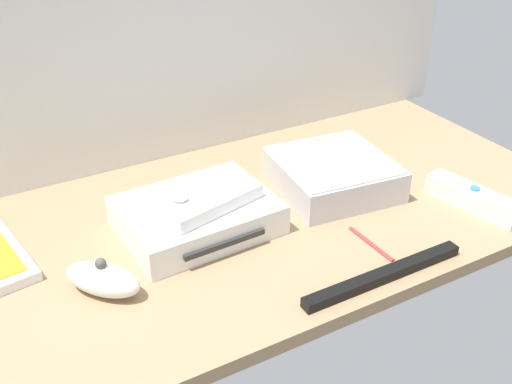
{
  "coord_description": "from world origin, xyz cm",
  "views": [
    {
      "loc": [
        -37.35,
        -66.26,
        48.9
      ],
      "look_at": [
        0.0,
        0.0,
        4.0
      ],
      "focal_mm": 42.83,
      "sensor_mm": 36.0,
      "label": 1
    }
  ],
  "objects": [
    {
      "name": "ground_plane",
      "position": [
        0.0,
        0.0,
        -1.0
      ],
      "size": [
        100.0,
        48.0,
        2.0
      ],
      "primitive_type": "cube",
      "color": "#9E7F5B",
      "rests_on": "ground"
    },
    {
      "name": "game_console",
      "position": [
        -8.99,
        1.07,
        2.2
      ],
      "size": [
        21.64,
        17.16,
        4.4
      ],
      "rotation": [
        0.0,
        0.0,
        0.04
      ],
      "color": "white",
      "rests_on": "ground_plane"
    },
    {
      "name": "mini_computer",
      "position": [
        14.46,
        0.91,
        2.64
      ],
      "size": [
        18.8,
        18.8,
        5.3
      ],
      "rotation": [
        0.0,
        0.0,
        -0.11
      ],
      "color": "silver",
      "rests_on": "ground_plane"
    },
    {
      "name": "remote_wand",
      "position": [
        29.63,
        -13.91,
        1.51
      ],
      "size": [
        6.41,
        15.22,
        3.4
      ],
      "rotation": [
        0.0,
        0.0,
        0.2
      ],
      "color": "white",
      "rests_on": "ground_plane"
    },
    {
      "name": "remote_nunchuk",
      "position": [
        -24.85,
        -6.15,
        2.04
      ],
      "size": [
        9.81,
        10.48,
        5.1
      ],
      "rotation": [
        0.0,
        0.0,
        0.7
      ],
      "color": "white",
      "rests_on": "ground_plane"
    },
    {
      "name": "remote_classic_pad",
      "position": [
        -8.06,
        0.34,
        5.41
      ],
      "size": [
        15.86,
        11.11,
        2.4
      ],
      "rotation": [
        0.0,
        0.0,
        0.23
      ],
      "color": "white",
      "rests_on": "game_console"
    },
    {
      "name": "sensor_bar",
      "position": [
        6.67,
        -21.1,
        0.7
      ],
      "size": [
        24.0,
        1.85,
        1.4
      ],
      "primitive_type": "cube",
      "rotation": [
        0.0,
        0.0,
        0.0
      ],
      "color": "black",
      "rests_on": "ground_plane"
    },
    {
      "name": "stylus_pen",
      "position": [
        10.14,
        -14.27,
        0.35
      ],
      "size": [
        0.87,
        9.01,
        0.7
      ],
      "primitive_type": "cylinder",
      "rotation": [
        0.0,
        1.57,
        1.59
      ],
      "color": "red",
      "rests_on": "ground_plane"
    }
  ]
}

